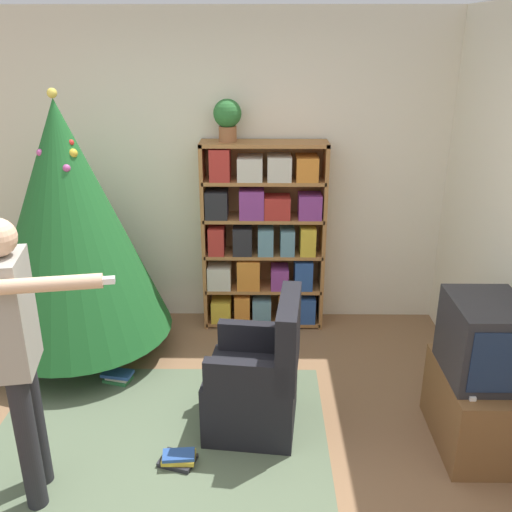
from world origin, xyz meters
TOP-DOWN VIEW (x-y plane):
  - ground_plane at (0.00, 0.00)m, footprint 14.00×14.00m
  - wall_back at (0.00, 2.27)m, footprint 8.00×0.10m
  - area_rug at (-0.25, 0.34)m, footprint 2.13×1.89m
  - bookshelf at (0.40, 2.06)m, footprint 1.02×0.27m
  - tv_stand at (1.70, 0.49)m, footprint 0.42×0.71m
  - television at (1.70, 0.49)m, footprint 0.41×0.52m
  - game_remote at (1.57, 0.27)m, footprint 0.04×0.12m
  - christmas_tree at (-1.03, 1.54)m, footprint 1.42×1.42m
  - armchair at (0.38, 0.64)m, footprint 0.63×0.62m
  - standing_person at (-0.83, 0.04)m, footprint 0.68×0.46m
  - potted_plant at (0.12, 2.06)m, footprint 0.22×0.22m
  - book_pile_near_tree at (-0.66, 1.13)m, footprint 0.24×0.18m
  - book_pile_by_chair at (-0.10, 0.27)m, footprint 0.24×0.21m

SIDE VIEW (x-z plane):
  - ground_plane at x=0.00m, z-range 0.00..0.00m
  - area_rug at x=-0.25m, z-range 0.00..0.01m
  - book_pile_by_chair at x=-0.10m, z-range 0.00..0.08m
  - book_pile_near_tree at x=-0.66m, z-range 0.00..0.08m
  - tv_stand at x=1.70m, z-range 0.00..0.50m
  - armchair at x=0.38m, z-range -0.14..0.78m
  - game_remote at x=1.57m, z-range 0.50..0.52m
  - television at x=1.70m, z-range 0.50..0.97m
  - bookshelf at x=0.40m, z-range -0.01..1.59m
  - standing_person at x=-0.83m, z-range 0.15..1.76m
  - christmas_tree at x=-1.03m, z-range 0.07..2.13m
  - wall_back at x=0.00m, z-range 0.00..2.60m
  - potted_plant at x=0.12m, z-range 1.63..1.95m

